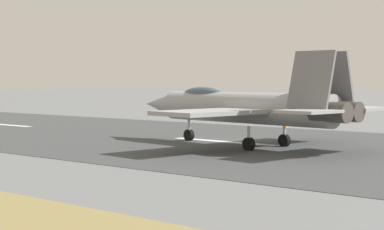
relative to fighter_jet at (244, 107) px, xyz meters
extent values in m
plane|color=slate|center=(3.62, -1.49, -2.41)|extent=(400.00, 400.00, 0.00)
cube|color=#3D4041|center=(3.62, -1.49, -2.40)|extent=(240.00, 26.00, 0.02)
cube|color=white|center=(2.75, -1.49, -2.39)|extent=(8.00, 0.70, 0.00)
cube|color=white|center=(27.63, -1.49, -2.39)|extent=(8.00, 0.70, 0.00)
cylinder|color=#999B9D|center=(-0.02, 0.00, -0.07)|extent=(12.97, 3.36, 1.88)
cone|color=#999B9D|center=(7.82, -0.91, -0.07)|extent=(3.13, 1.93, 1.60)
ellipsoid|color=#3F5160|center=(3.57, -0.42, 0.63)|extent=(3.70, 1.51, 1.10)
cylinder|color=#47423D|center=(-6.50, 1.31, -0.07)|extent=(2.31, 1.35, 1.10)
cylinder|color=#47423D|center=(-6.63, 0.22, -0.07)|extent=(2.31, 1.35, 1.10)
cube|color=#999B9D|center=(-0.56, 4.07, -0.17)|extent=(4.08, 6.43, 0.24)
cube|color=#999B9D|center=(-1.48, -3.83, -0.17)|extent=(4.08, 6.43, 0.24)
cube|color=#999B9D|center=(-6.29, 3.15, 0.03)|extent=(2.71, 3.06, 0.16)
cube|color=#999B9D|center=(-6.84, -1.62, 0.03)|extent=(2.71, 3.06, 0.16)
cube|color=slate|center=(-5.48, 1.55, 1.63)|extent=(2.69, 1.24, 3.14)
cube|color=slate|center=(-5.69, -0.24, 1.63)|extent=(2.69, 1.24, 3.14)
cylinder|color=silver|center=(4.88, -0.57, -1.71)|extent=(0.18, 0.18, 1.40)
cylinder|color=black|center=(4.88, -0.57, -2.03)|extent=(0.79, 0.39, 0.76)
cylinder|color=silver|center=(-1.63, 1.80, -1.71)|extent=(0.18, 0.18, 1.40)
cylinder|color=black|center=(-1.63, 1.80, -2.03)|extent=(0.79, 0.39, 0.76)
cylinder|color=silver|center=(-2.00, -1.38, -1.71)|extent=(0.18, 0.18, 1.40)
cylinder|color=black|center=(-2.00, -1.38, -2.03)|extent=(0.79, 0.39, 0.76)
cone|color=orange|center=(6.37, -14.79, -2.14)|extent=(0.44, 0.44, 0.55)
camera|label=1|loc=(-23.23, 32.42, 1.65)|focal=61.49mm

